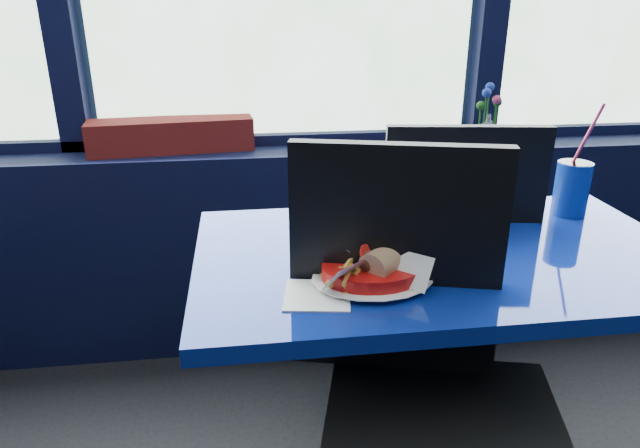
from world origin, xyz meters
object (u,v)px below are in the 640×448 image
Objects in this scene: planter_box at (172,135)px; food_basket at (375,270)px; near_table at (437,315)px; ketchup_bottle at (427,177)px; chair_near_back at (436,256)px; soda_cup at (572,187)px; flower_vase at (488,127)px; chair_near_front at (422,370)px.

food_basket is (0.53, -1.03, -0.08)m from planter_box.
ketchup_bottle is (0.04, 0.28, 0.28)m from near_table.
chair_near_back is 0.43m from soda_cup.
flower_vase reaches higher than chair_near_back.
chair_near_front is (-0.12, -0.27, 0.04)m from near_table.
soda_cup is at bearing 169.42° from chair_near_back.
soda_cup is (1.17, -0.69, -0.03)m from planter_box.
soda_cup is (0.40, -0.08, -0.02)m from ketchup_bottle.
flower_vase is at bearing 76.85° from chair_near_front.
food_basket is 0.73m from soda_cup.
chair_near_back is 3.17× the size of soda_cup.
planter_box is 2.59× the size of ketchup_bottle.
near_table is at bearing -156.01° from soda_cup.
food_basket is at bearing -120.19° from ketchup_bottle.
chair_near_back is 1.73× the size of planter_box.
chair_near_front is 3.29× the size of soda_cup.
soda_cup reaches higher than near_table.
near_table is 0.30m from chair_near_front.
near_table is 3.74× the size of soda_cup.
near_table is at bearing -118.84° from flower_vase.
chair_near_front is at bearing -117.81° from flower_vase.
chair_near_front is at bearing -114.60° from near_table.
soda_cup is at bearing 8.93° from food_basket.
flower_vase is 1.03× the size of ketchup_bottle.
planter_box is 1.36m from soda_cup.
near_table is 1.18× the size of chair_near_back.
soda_cup is (0.34, -0.12, 0.25)m from chair_near_back.
food_basket is (-0.20, -0.14, 0.21)m from near_table.
planter_box is 1.18m from flower_vase.
chair_near_back reaches higher than planter_box.
near_table is 0.33m from chair_near_back.
ketchup_bottle is at bearing 38.09° from chair_near_back.
planter_box is 1.83× the size of soda_cup.
planter_box is at bearing 149.35° from soda_cup.
chair_near_front is at bearing -68.40° from planter_box.
food_basket reaches higher than near_table.
ketchup_bottle is at bearing 87.67° from chair_near_front.
planter_box is at bearing 176.58° from flower_vase.
chair_near_back is at bearing 83.61° from chair_near_front.
ketchup_bottle is at bearing 167.94° from soda_cup.
near_table is at bearing -98.93° from ketchup_bottle.
planter_box is at bearing 132.21° from chair_near_front.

